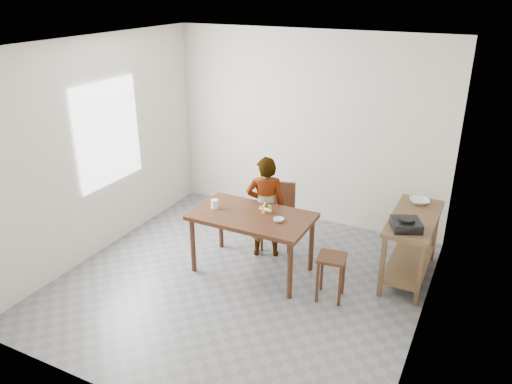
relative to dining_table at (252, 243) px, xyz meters
The scene contains 17 objects.
floor 0.50m from the dining_table, 90.00° to the right, with size 4.00×4.00×0.04m, color slate.
ceiling 2.36m from the dining_table, 90.00° to the right, with size 4.00×4.00×0.04m, color white.
wall_back 1.98m from the dining_table, 90.00° to the left, with size 4.00×0.04×2.70m, color beige.
wall_front 2.52m from the dining_table, 90.00° to the right, with size 4.00×0.04×2.70m, color beige.
wall_left 2.26m from the dining_table, behind, with size 0.04×4.00×2.70m, color beige.
wall_right 2.26m from the dining_table, ahead, with size 0.04×4.00×2.70m, color beige.
window_pane 2.27m from the dining_table, behind, with size 0.02×1.10×1.30m, color white.
dining_table is the anchor object (origin of this frame).
prep_counter 1.86m from the dining_table, 22.15° to the left, with size 0.50×1.20×0.80m, color brown, non-canonical shape.
child 0.52m from the dining_table, 94.02° to the left, with size 0.49×0.32×1.33m, color silver.
dining_chair 0.70m from the dining_table, 88.75° to the left, with size 0.41×0.41×0.84m, color #412213, non-canonical shape.
stool 1.04m from the dining_table, ahead, with size 0.30×0.30×0.53m, color #412213, non-canonical shape.
glass_tumbler 0.65m from the dining_table, behind, with size 0.09×0.09×0.11m, color white.
small_bowl 0.53m from the dining_table, ahead, with size 0.13×0.13×0.04m, color silver.
banana 0.45m from the dining_table, 55.14° to the left, with size 0.19×0.13×0.07m, color #FBEC42, non-canonical shape.
serving_bowl 2.07m from the dining_table, 32.58° to the left, with size 0.23×0.23×0.06m, color silver.
gas_burner 1.79m from the dining_table, 11.23° to the left, with size 0.30×0.30×0.10m, color black.
Camera 1 is at (2.39, -4.38, 3.27)m, focal length 35.00 mm.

